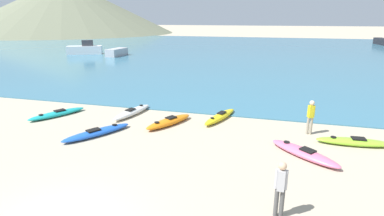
{
  "coord_description": "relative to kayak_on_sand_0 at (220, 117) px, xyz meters",
  "views": [
    {
      "loc": [
        5.21,
        -5.37,
        5.42
      ],
      "look_at": [
        0.99,
        10.21,
        0.5
      ],
      "focal_mm": 28.0,
      "sensor_mm": 36.0,
      "label": 1
    }
  ],
  "objects": [
    {
      "name": "far_hill_midleft",
      "position": [
        -60.16,
        81.32,
        6.13
      ],
      "size": [
        44.29,
        44.29,
        12.59
      ],
      "primitive_type": "cone",
      "color": "#6B7056",
      "rests_on": "ground_plane"
    },
    {
      "name": "kayak_on_sand_4",
      "position": [
        6.3,
        -1.85,
        -0.02
      ],
      "size": [
        3.21,
        0.9,
        0.35
      ],
      "color": "#8CCC2D",
      "rests_on": "ground_plane"
    },
    {
      "name": "kayak_on_sand_0",
      "position": [
        0.0,
        0.0,
        0.0
      ],
      "size": [
        1.55,
        3.23,
        0.38
      ],
      "color": "yellow",
      "rests_on": "ground_plane"
    },
    {
      "name": "kayak_on_sand_5",
      "position": [
        -2.44,
        -1.53,
        0.01
      ],
      "size": [
        2.0,
        3.0,
        0.4
      ],
      "color": "orange",
      "rests_on": "ground_plane"
    },
    {
      "name": "person_near_waterline",
      "position": [
        4.5,
        -1.0,
        0.79
      ],
      "size": [
        0.34,
        0.26,
        1.68
      ],
      "color": "gray",
      "rests_on": "ground_plane"
    },
    {
      "name": "kayak_on_sand_1",
      "position": [
        -5.28,
        -3.81,
        -0.02
      ],
      "size": [
        2.39,
        3.28,
        0.34
      ],
      "color": "blue",
      "rests_on": "ground_plane"
    },
    {
      "name": "kayak_on_sand_6",
      "position": [
        4.06,
        -3.66,
        0.0
      ],
      "size": [
        2.88,
        2.56,
        0.38
      ],
      "color": "#E5668C",
      "rests_on": "ground_plane"
    },
    {
      "name": "moored_boat_2",
      "position": [
        -24.84,
        24.26,
        0.61
      ],
      "size": [
        5.18,
        3.57,
        2.06
      ],
      "color": "white",
      "rests_on": "bay_water"
    },
    {
      "name": "moored_boat_0",
      "position": [
        -19.13,
        23.46,
        0.41
      ],
      "size": [
        1.8,
        3.73,
        1.05
      ],
      "color": "#B2B2B7",
      "rests_on": "bay_water"
    },
    {
      "name": "kayak_on_sand_3",
      "position": [
        -9.07,
        -1.84,
        -0.02
      ],
      "size": [
        2.1,
        3.13,
        0.33
      ],
      "color": "teal",
      "rests_on": "ground_plane"
    },
    {
      "name": "kayak_on_sand_2",
      "position": [
        -5.04,
        -0.53,
        0.01
      ],
      "size": [
        1.27,
        3.22,
        0.4
      ],
      "color": "white",
      "rests_on": "ground_plane"
    },
    {
      "name": "person_near_foreground",
      "position": [
        3.04,
        -7.85,
        0.81
      ],
      "size": [
        0.35,
        0.24,
        1.7
      ],
      "color": "#4C4C4C",
      "rests_on": "ground_plane"
    },
    {
      "name": "moored_boat_3",
      "position": [
        23.58,
        53.54,
        0.53
      ],
      "size": [
        2.16,
        6.02,
        1.27
      ],
      "color": "black",
      "rests_on": "bay_water"
    },
    {
      "name": "far_hill_left",
      "position": [
        -67.88,
        78.22,
        8.63
      ],
      "size": [
        73.24,
        73.24,
        17.6
      ],
      "primitive_type": "cone",
      "color": "#6B7056",
      "rests_on": "ground_plane"
    },
    {
      "name": "bay_water",
      "position": [
        -2.63,
        35.65,
        -0.14
      ],
      "size": [
        160.0,
        70.0,
        0.06
      ],
      "primitive_type": "cube",
      "color": "teal",
      "rests_on": "ground_plane"
    }
  ]
}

